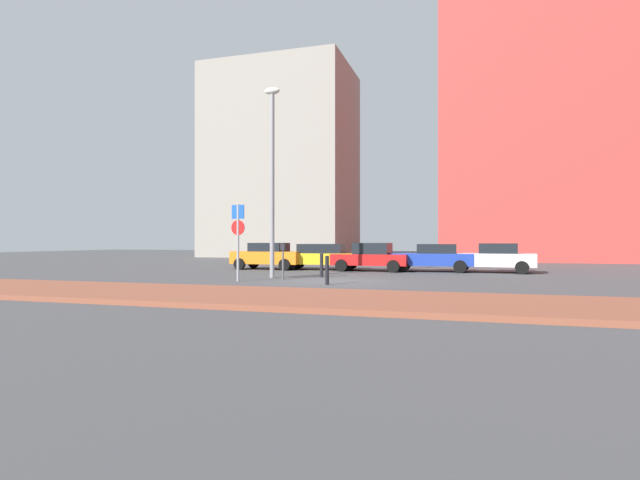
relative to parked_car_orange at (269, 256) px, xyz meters
name	(u,v)px	position (x,y,z in m)	size (l,w,h in m)	color
ground_plane	(330,281)	(5.61, -6.94, -0.78)	(120.00, 120.00, 0.00)	#424244
sidewalk_brick	(265,297)	(5.61, -13.45, -0.71)	(40.00, 4.33, 0.14)	brown
parked_car_orange	(269,256)	(0.00, 0.00, 0.00)	(4.02, 2.06, 1.50)	orange
parked_car_yellow	(321,256)	(2.99, 0.50, -0.01)	(4.69, 2.23, 1.44)	gold
parked_car_red	(371,257)	(5.90, -0.01, -0.02)	(4.11, 2.04, 1.50)	red
parked_car_blue	(432,257)	(9.05, 0.48, -0.03)	(4.26, 2.11, 1.44)	#1E389E
parked_car_white	(493,258)	(12.02, 0.60, -0.02)	(4.30, 2.19, 1.48)	white
parking_sign_post	(238,233)	(2.14, -8.10, 1.15)	(0.60, 0.10, 3.06)	gray
parking_meter	(283,256)	(3.53, -6.77, 0.18)	(0.18, 0.14, 1.49)	#4C4C51
street_lamp	(272,168)	(2.70, -5.95, 4.00)	(0.70, 0.36, 8.28)	gray
traffic_bollard_near	(327,270)	(5.96, -8.58, -0.25)	(0.14, 0.14, 1.06)	black
traffic_bollard_mid	(322,265)	(4.66, -4.99, -0.26)	(0.15, 0.15, 1.04)	black
building_colorful_midrise	(557,110)	(18.01, 20.36, 12.09)	(18.95, 14.01, 25.74)	#BF3833
building_under_construction	(282,164)	(-8.03, 22.46, 8.99)	(14.46, 10.51, 19.55)	gray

